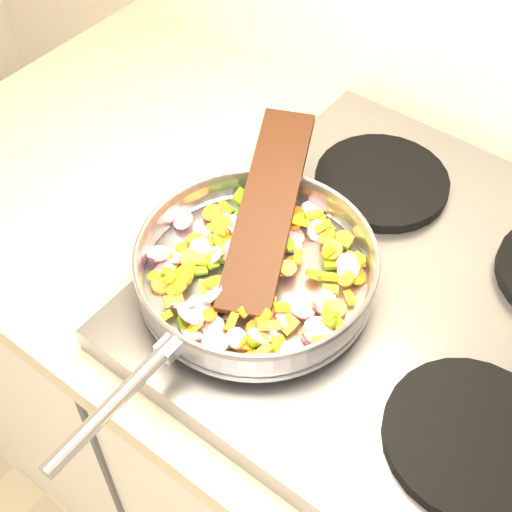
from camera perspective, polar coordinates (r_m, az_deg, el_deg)
The scene contains 7 objects.
cooktop at distance 0.93m, azimuth 12.70°, elevation -3.80°, with size 0.60×0.60×0.04m, color #939399.
grate_fl at distance 0.87m, azimuth 0.48°, elevation -4.14°, with size 0.19×0.19×0.02m, color black.
grate_fr at distance 0.81m, azimuth 16.86°, elevation -13.73°, with size 0.19×0.19×0.02m, color black.
grate_bl at distance 1.03m, azimuth 10.02°, elevation 5.90°, with size 0.19×0.19×0.02m, color black.
saute_pan at distance 0.86m, azimuth -0.11°, elevation -0.85°, with size 0.33×0.50×0.05m.
vegetable_heap at distance 0.86m, azimuth 0.02°, elevation -1.74°, with size 0.29×0.28×0.05m.
wooden_spatula at distance 0.88m, azimuth 0.93°, elevation 3.90°, with size 0.29×0.07×0.01m, color black.
Camera 1 is at (-0.53, 1.11, 1.65)m, focal length 50.00 mm.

